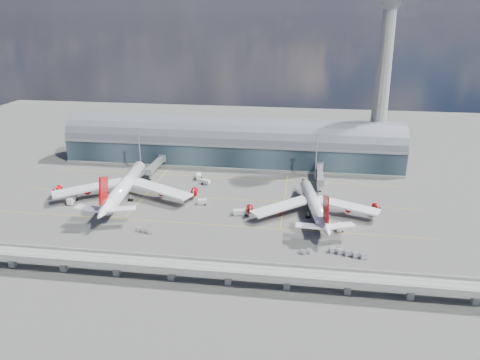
# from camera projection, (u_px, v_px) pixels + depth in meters

# --- Properties ---
(ground) EXTENTS (500.00, 500.00, 0.00)m
(ground) POSITION_uv_depth(u_px,v_px,m) (205.00, 215.00, 214.09)
(ground) COLOR #474744
(ground) RESTS_ON ground
(taxi_lines) EXTENTS (200.00, 80.12, 0.01)m
(taxi_lines) POSITION_uv_depth(u_px,v_px,m) (215.00, 196.00, 234.61)
(taxi_lines) COLOR gold
(taxi_lines) RESTS_ON ground
(terminal) EXTENTS (200.00, 30.00, 28.00)m
(terminal) POSITION_uv_depth(u_px,v_px,m) (232.00, 144.00, 282.55)
(terminal) COLOR #1E2C32
(terminal) RESTS_ON ground
(control_tower) EXTENTS (19.00, 19.00, 103.00)m
(control_tower) POSITION_uv_depth(u_px,v_px,m) (383.00, 79.00, 261.79)
(control_tower) COLOR gray
(control_tower) RESTS_ON ground
(guideway) EXTENTS (220.00, 8.50, 7.20)m
(guideway) POSITION_uv_depth(u_px,v_px,m) (171.00, 266.00, 161.20)
(guideway) COLOR gray
(guideway) RESTS_ON ground
(floodlight_mast_left) EXTENTS (3.00, 0.70, 25.70)m
(floodlight_mast_left) POSITION_uv_depth(u_px,v_px,m) (140.00, 148.00, 267.15)
(floodlight_mast_left) COLOR gray
(floodlight_mast_left) RESTS_ON ground
(floodlight_mast_right) EXTENTS (3.00, 0.70, 25.70)m
(floodlight_mast_right) POSITION_uv_depth(u_px,v_px,m) (316.00, 155.00, 253.68)
(floodlight_mast_right) COLOR gray
(floodlight_mast_right) RESTS_ON ground
(airliner_left) EXTENTS (72.15, 75.85, 23.10)m
(airliner_left) POSITION_uv_depth(u_px,v_px,m) (124.00, 187.00, 228.48)
(airliner_left) COLOR white
(airliner_left) RESTS_ON ground
(airliner_right) EXTENTS (60.82, 63.64, 20.25)m
(airliner_right) POSITION_uv_depth(u_px,v_px,m) (314.00, 205.00, 210.86)
(airliner_right) COLOR white
(airliner_right) RESTS_ON ground
(jet_bridge_left) EXTENTS (4.40, 28.00, 7.25)m
(jet_bridge_left) POSITION_uv_depth(u_px,v_px,m) (157.00, 164.00, 266.97)
(jet_bridge_left) COLOR gray
(jet_bridge_left) RESTS_ON ground
(jet_bridge_right) EXTENTS (4.40, 32.00, 7.25)m
(jet_bridge_right) POSITION_uv_depth(u_px,v_px,m) (320.00, 173.00, 252.74)
(jet_bridge_right) COLOR gray
(jet_bridge_right) RESTS_ON ground
(service_truck_0) EXTENTS (3.51, 7.76, 3.10)m
(service_truck_0) POSITION_uv_depth(u_px,v_px,m) (72.00, 200.00, 226.57)
(service_truck_0) COLOR silver
(service_truck_0) RESTS_ON ground
(service_truck_1) EXTENTS (4.68, 2.88, 2.52)m
(service_truck_1) POSITION_uv_depth(u_px,v_px,m) (202.00, 202.00, 224.77)
(service_truck_1) COLOR silver
(service_truck_1) RESTS_ON ground
(service_truck_2) EXTENTS (7.57, 3.55, 2.65)m
(service_truck_2) POSITION_uv_depth(u_px,v_px,m) (241.00, 212.00, 213.08)
(service_truck_2) COLOR silver
(service_truck_2) RESTS_ON ground
(service_truck_3) EXTENTS (2.78, 5.49, 2.53)m
(service_truck_3) POSITION_uv_depth(u_px,v_px,m) (340.00, 227.00, 198.57)
(service_truck_3) COLOR silver
(service_truck_3) RESTS_ON ground
(service_truck_4) EXTENTS (3.17, 5.37, 2.93)m
(service_truck_4) POSITION_uv_depth(u_px,v_px,m) (199.00, 176.00, 257.96)
(service_truck_4) COLOR silver
(service_truck_4) RESTS_ON ground
(service_truck_5) EXTENTS (5.53, 3.89, 2.50)m
(service_truck_5) POSITION_uv_depth(u_px,v_px,m) (205.00, 182.00, 250.61)
(service_truck_5) COLOR silver
(service_truck_5) RESTS_ON ground
(cargo_train_0) EXTENTS (7.76, 3.56, 1.70)m
(cargo_train_0) POSITION_uv_depth(u_px,v_px,m) (145.00, 230.00, 196.86)
(cargo_train_0) COLOR gray
(cargo_train_0) RESTS_ON ground
(cargo_train_1) EXTENTS (14.53, 5.78, 1.94)m
(cargo_train_1) POSITION_uv_depth(u_px,v_px,m) (348.00, 253.00, 178.32)
(cargo_train_1) COLOR gray
(cargo_train_1) RESTS_ON ground
(cargo_train_2) EXTENTS (4.84, 3.04, 1.57)m
(cargo_train_2) POSITION_uv_depth(u_px,v_px,m) (306.00, 252.00, 179.96)
(cargo_train_2) COLOR gray
(cargo_train_2) RESTS_ON ground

